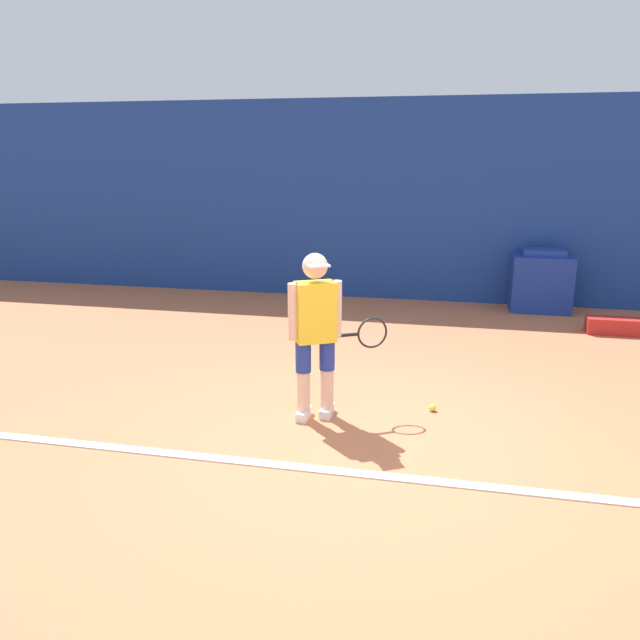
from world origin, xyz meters
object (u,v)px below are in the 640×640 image
(covered_chair, at_px, (541,282))
(tennis_player, at_px, (316,329))
(equipment_bag, at_px, (616,326))
(tennis_ball, at_px, (432,408))

(covered_chair, bearing_deg, tennis_player, -118.17)
(tennis_player, xyz_separation_m, covered_chair, (2.45, 4.57, -0.38))
(covered_chair, height_order, equipment_bag, covered_chair)
(tennis_player, relative_size, tennis_ball, 22.01)
(tennis_ball, bearing_deg, covered_chair, 71.38)
(tennis_ball, bearing_deg, tennis_player, -161.35)
(covered_chair, xyz_separation_m, equipment_bag, (0.84, -1.10, -0.34))
(tennis_player, distance_m, equipment_bag, 4.83)
(tennis_ball, relative_size, equipment_bag, 0.09)
(tennis_player, distance_m, tennis_ball, 1.34)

